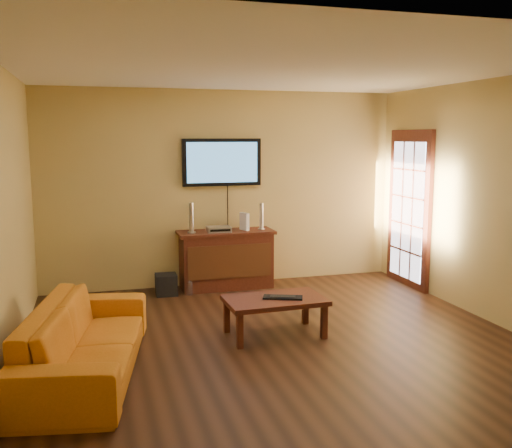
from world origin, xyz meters
name	(u,v)px	position (x,y,z in m)	size (l,w,h in m)	color
ground_plane	(279,343)	(0.00, 0.00, 0.00)	(5.00, 5.00, 0.00)	black
room_walls	(262,172)	(0.00, 0.62, 1.69)	(5.00, 5.00, 5.00)	tan
french_door	(409,211)	(2.46, 1.70, 1.05)	(0.07, 1.02, 2.22)	#3F170E
media_console	(226,259)	(-0.03, 2.24, 0.40)	(1.31, 0.50, 0.79)	#3F170E
television	(222,162)	(-0.03, 2.45, 1.72)	(1.10, 0.08, 0.65)	black
coffee_table	(275,303)	(0.02, 0.23, 0.35)	(1.05, 0.65, 0.40)	#3F170E
sofa	(85,328)	(-1.86, -0.25, 0.42)	(2.13, 0.62, 0.83)	orange
speaker_left	(191,219)	(-0.50, 2.21, 0.98)	(0.11, 0.11, 0.41)	silver
speaker_right	(261,217)	(0.48, 2.24, 0.96)	(0.10, 0.10, 0.37)	silver
av_receiver	(219,229)	(-0.13, 2.20, 0.83)	(0.32, 0.23, 0.07)	silver
game_console	(244,221)	(0.24, 2.25, 0.91)	(0.05, 0.17, 0.24)	white
subwoofer	(166,284)	(-0.87, 2.10, 0.14)	(0.27, 0.27, 0.27)	black
bottle	(190,288)	(-0.57, 2.00, 0.09)	(0.07, 0.07, 0.20)	white
keyboard	(283,297)	(0.10, 0.19, 0.42)	(0.43, 0.29, 0.02)	black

